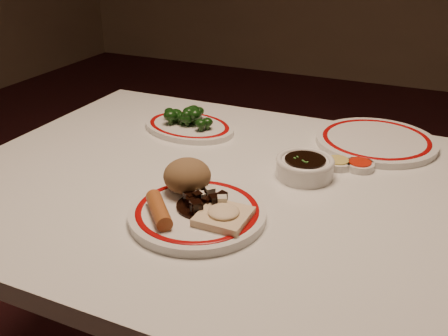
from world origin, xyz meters
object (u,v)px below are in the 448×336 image
stirfry_heap (202,201)px  spring_roll (159,210)px  fried_wonton (224,215)px  rice_mound (187,176)px  broccoli_pile (187,116)px  soy_bowl (305,168)px  broccoli_plate (189,126)px  dining_table (233,218)px  main_plate (197,213)px

stirfry_heap → spring_roll: bearing=-128.1°
spring_roll → fried_wonton: 0.12m
rice_mound → broccoli_pile: (-0.18, 0.33, -0.01)m
broccoli_pile → soy_bowl: bearing=-21.2°
spring_roll → broccoli_plate: bearing=69.0°
rice_mound → broccoli_pile: rice_mound is taller
fried_wonton → soy_bowl: bearing=74.0°
dining_table → main_plate: size_ratio=4.58×
dining_table → main_plate: bearing=-90.8°
dining_table → soy_bowl: bearing=33.4°
rice_mound → fried_wonton: 0.13m
rice_mound → soy_bowl: (0.18, 0.19, -0.03)m
rice_mound → broccoli_plate: rice_mound is taller
dining_table → fried_wonton: (0.06, -0.17, 0.12)m
main_plate → rice_mound: bearing=131.6°
rice_mound → spring_roll: rice_mound is taller
rice_mound → stirfry_heap: size_ratio=0.93×
rice_mound → broccoli_plate: size_ratio=0.32×
spring_roll → rice_mound: bearing=46.8°
soy_bowl → broccoli_plate: bearing=158.6°
fried_wonton → broccoli_pile: 0.49m
rice_mound → broccoli_pile: size_ratio=0.62×
fried_wonton → soy_bowl: 0.27m
main_plate → soy_bowl: (0.13, 0.25, 0.01)m
rice_mound → soy_bowl: size_ratio=0.76×
rice_mound → dining_table: bearing=63.5°
rice_mound → broccoli_plate: bearing=117.5°
spring_roll → dining_table: bearing=33.4°
dining_table → soy_bowl: 0.19m
fried_wonton → stirfry_heap: (-0.06, 0.03, 0.00)m
fried_wonton → stirfry_heap: size_ratio=0.89×
broccoli_plate → broccoli_pile: size_ratio=1.93×
spring_roll → fried_wonton: spring_roll is taller
rice_mound → spring_roll: (-0.00, -0.11, -0.02)m
soy_bowl → broccoli_pile: bearing=158.8°
broccoli_plate → soy_bowl: size_ratio=2.38×
dining_table → broccoli_pile: broccoli_pile is taller
main_plate → broccoli_pile: size_ratio=1.72×
spring_roll → stirfry_heap: (0.05, 0.07, -0.00)m
fried_wonton → broccoli_pile: bearing=125.6°
dining_table → fried_wonton: size_ratio=13.47×
dining_table → rice_mound: 0.19m
rice_mound → fried_wonton: size_ratio=1.05×
spring_roll → soy_bowl: size_ratio=0.86×
broccoli_plate → soy_bowl: soy_bowl is taller
dining_table → spring_roll: bearing=-104.3°
spring_roll → fried_wonton: (0.11, 0.04, -0.00)m
dining_table → main_plate: 0.19m
dining_table → stirfry_heap: bearing=-90.4°
spring_roll → soy_bowl: spring_roll is taller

